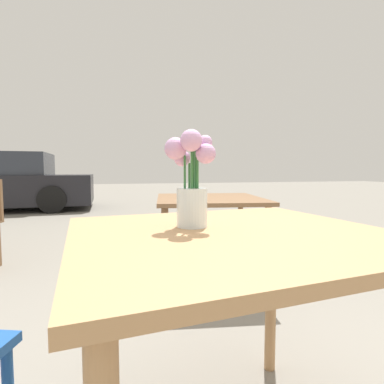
% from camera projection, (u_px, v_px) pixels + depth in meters
% --- Properties ---
extents(table_front, '(1.00, 0.93, 0.76)m').
position_uv_depth(table_front, '(232.00, 265.00, 0.90)').
color(table_front, tan).
rests_on(table_front, ground_plane).
extents(flower_vase, '(0.15, 0.14, 0.30)m').
position_uv_depth(flower_vase, '(191.00, 184.00, 0.93)').
color(flower_vase, silver).
rests_on(flower_vase, table_front).
extents(table_back, '(0.99, 1.02, 0.71)m').
position_uv_depth(table_back, '(209.00, 209.00, 2.51)').
color(table_back, brown).
rests_on(table_back, ground_plane).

